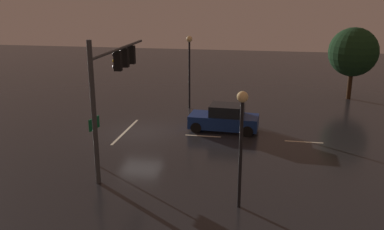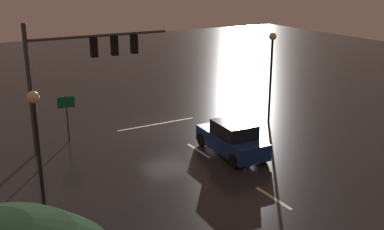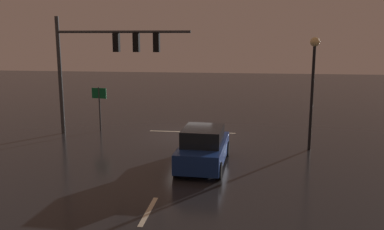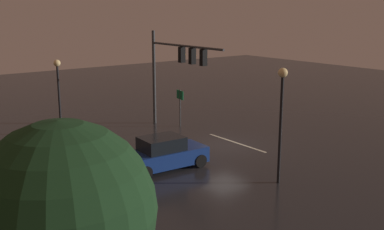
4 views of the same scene
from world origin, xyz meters
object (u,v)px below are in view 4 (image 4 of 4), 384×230
at_px(tree_left_far, 64,213).
at_px(street_lamp_right_kerb, 58,82).
at_px(traffic_signal_assembly, 176,63).
at_px(route_sign, 180,100).
at_px(street_lamp_left_kerb, 281,104).
at_px(car_approaching, 164,154).

bearing_deg(tree_left_far, street_lamp_right_kerb, -21.25).
xyz_separation_m(traffic_signal_assembly, street_lamp_right_kerb, (3.81, 6.53, -1.13)).
xyz_separation_m(route_sign, tree_left_far, (-16.74, 15.05, 1.99)).
relative_size(traffic_signal_assembly, street_lamp_right_kerb, 1.54).
bearing_deg(route_sign, traffic_signal_assembly, 133.52).
bearing_deg(street_lamp_left_kerb, street_lamp_right_kerb, 18.03).
distance_m(street_lamp_right_kerb, route_sign, 8.12).
relative_size(traffic_signal_assembly, car_approaching, 1.68).
xyz_separation_m(traffic_signal_assembly, route_sign, (0.81, -0.85, -2.69)).
relative_size(car_approaching, street_lamp_left_kerb, 0.82).
bearing_deg(car_approaching, street_lamp_left_kerb, -147.15).
bearing_deg(traffic_signal_assembly, car_approaching, 139.77).
height_order(traffic_signal_assembly, car_approaching, traffic_signal_assembly).
relative_size(traffic_signal_assembly, route_sign, 2.90).
xyz_separation_m(traffic_signal_assembly, tree_left_far, (-15.94, 14.20, -0.70)).
distance_m(street_lamp_left_kerb, route_sign, 11.97).
relative_size(street_lamp_right_kerb, tree_left_far, 0.83).
bearing_deg(street_lamp_left_kerb, traffic_signal_assembly, -9.52).
bearing_deg(car_approaching, tree_left_far, 137.47).
distance_m(car_approaching, street_lamp_right_kerb, 10.13).
bearing_deg(tree_left_far, street_lamp_left_kerb, -67.17).
distance_m(traffic_signal_assembly, route_sign, 2.94).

